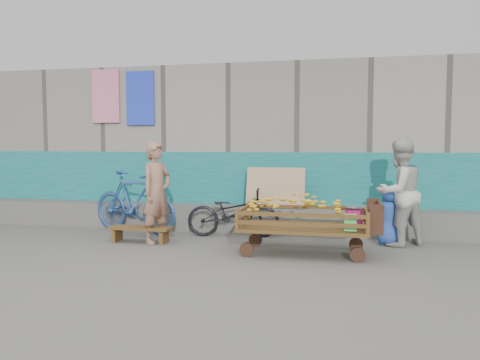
% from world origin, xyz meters
% --- Properties ---
extents(ground, '(80.00, 80.00, 0.00)m').
position_xyz_m(ground, '(0.00, 0.00, 0.00)').
color(ground, '#605F58').
rests_on(ground, ground).
extents(building_wall, '(12.00, 3.50, 3.00)m').
position_xyz_m(building_wall, '(-0.00, 4.05, 1.47)').
color(building_wall, gray).
rests_on(building_wall, ground).
extents(banana_cart, '(1.94, 0.88, 0.83)m').
position_xyz_m(banana_cart, '(0.85, 0.85, 0.56)').
color(banana_cart, '#4E3619').
rests_on(banana_cart, ground).
extents(bench, '(0.99, 0.30, 0.25)m').
position_xyz_m(bench, '(-1.68, 1.09, 0.18)').
color(bench, '#4E3619').
rests_on(bench, ground).
extents(vendor_man, '(0.56, 0.67, 1.57)m').
position_xyz_m(vendor_man, '(-1.42, 1.17, 0.79)').
color(vendor_man, '#9D6D57').
rests_on(vendor_man, ground).
extents(woman, '(1.00, 0.96, 1.63)m').
position_xyz_m(woman, '(2.26, 1.71, 0.81)').
color(woman, silver).
rests_on(woman, ground).
extents(child, '(0.48, 0.35, 0.90)m').
position_xyz_m(child, '(2.12, 1.72, 0.45)').
color(child, '#2A51AF').
rests_on(child, ground).
extents(bicycle_dark, '(1.58, 0.73, 0.80)m').
position_xyz_m(bicycle_dark, '(-0.35, 1.85, 0.40)').
color(bicycle_dark, black).
rests_on(bicycle_dark, ground).
extents(bicycle_blue, '(1.86, 1.02, 1.08)m').
position_xyz_m(bicycle_blue, '(-2.13, 1.85, 0.54)').
color(bicycle_blue, '#2B5191').
rests_on(bicycle_blue, ground).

